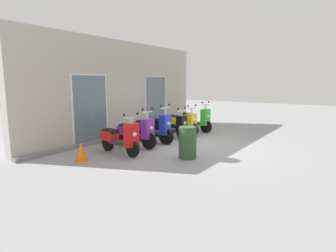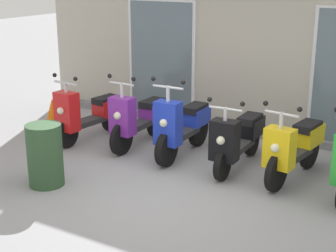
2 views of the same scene
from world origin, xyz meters
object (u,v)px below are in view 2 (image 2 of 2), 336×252
Objects in this scene: scooter_blue at (182,126)px; trash_bin at (45,155)px; scooter_black at (238,138)px; scooter_yellow at (295,147)px; traffic_cone at (53,112)px; scooter_purple at (139,118)px; scooter_red at (88,113)px.

scooter_blue is 1.87× the size of trash_bin.
scooter_blue is 0.95m from scooter_black.
traffic_cone is at bearing 177.56° from scooter_yellow.
scooter_purple is at bearing 176.73° from scooter_blue.
scooter_purple reaches higher than scooter_black.
scooter_purple is at bearing -3.79° from traffic_cone.
scooter_black reaches higher than trash_bin.
traffic_cone is (-1.12, 0.32, -0.22)m from scooter_red.
scooter_blue is at bearing 4.42° from scooter_red.
traffic_cone is at bearing 164.05° from scooter_red.
scooter_black is at bearing 2.80° from scooter_red.
traffic_cone is (-2.04, 0.14, -0.23)m from scooter_purple.
scooter_blue is 2.21m from trash_bin.
scooter_red is 0.99× the size of scooter_yellow.
scooter_red is 1.81× the size of trash_bin.
trash_bin is (0.72, -1.80, -0.05)m from scooter_red.
scooter_black is (2.72, 0.13, -0.02)m from scooter_red.
scooter_yellow reaches higher than scooter_black.
scooter_purple is at bearing 11.38° from scooter_red.
traffic_cone is (-2.89, 0.18, -0.23)m from scooter_blue.
scooter_yellow is 1.84× the size of trash_bin.
scooter_red reaches higher than scooter_yellow.
trash_bin is (1.84, -2.12, 0.17)m from traffic_cone.
scooter_black is at bearing -0.25° from scooter_blue.
scooter_yellow is at bearing -1.40° from scooter_purple.
scooter_purple is 2.00m from trash_bin.
scooter_red is 0.97× the size of scooter_blue.
scooter_red is at bearing 111.64° from trash_bin.
scooter_red is 1.19m from traffic_cone.
scooter_yellow is 4.70m from traffic_cone.
scooter_yellow is 3.44m from trash_bin.
scooter_red is 2.72m from scooter_black.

